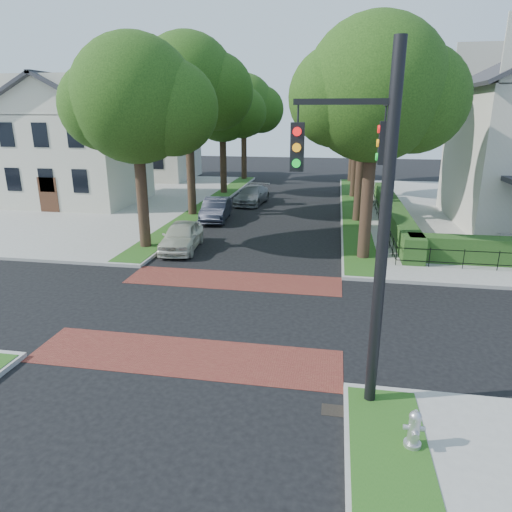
# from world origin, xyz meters

# --- Properties ---
(ground) EXTENTS (120.00, 120.00, 0.00)m
(ground) POSITION_xyz_m (0.00, 0.00, 0.00)
(ground) COLOR black
(ground) RESTS_ON ground
(sidewalk_nw) EXTENTS (30.00, 30.00, 0.15)m
(sidewalk_nw) POSITION_xyz_m (-19.50, 19.00, 0.07)
(sidewalk_nw) COLOR gray
(sidewalk_nw) RESTS_ON ground
(crosswalk_far) EXTENTS (9.00, 2.20, 0.01)m
(crosswalk_far) POSITION_xyz_m (0.00, 3.20, 0.01)
(crosswalk_far) COLOR maroon
(crosswalk_far) RESTS_ON ground
(crosswalk_near) EXTENTS (9.00, 2.20, 0.01)m
(crosswalk_near) POSITION_xyz_m (0.00, -3.20, 0.01)
(crosswalk_near) COLOR maroon
(crosswalk_near) RESTS_ON ground
(storm_drain) EXTENTS (0.65, 0.45, 0.01)m
(storm_drain) POSITION_xyz_m (4.30, -5.00, 0.01)
(storm_drain) COLOR black
(storm_drain) RESTS_ON ground
(grass_strip_ne) EXTENTS (1.60, 29.80, 0.02)m
(grass_strip_ne) POSITION_xyz_m (5.40, 19.10, 0.16)
(grass_strip_ne) COLOR #184814
(grass_strip_ne) RESTS_ON sidewalk_ne
(grass_strip_nw) EXTENTS (1.60, 29.80, 0.02)m
(grass_strip_nw) POSITION_xyz_m (-5.40, 19.10, 0.16)
(grass_strip_nw) COLOR #184814
(grass_strip_nw) RESTS_ON sidewalk_nw
(tree_right_near) EXTENTS (7.75, 6.67, 10.66)m
(tree_right_near) POSITION_xyz_m (5.60, 7.24, 7.63)
(tree_right_near) COLOR black
(tree_right_near) RESTS_ON sidewalk_ne
(tree_right_mid) EXTENTS (8.25, 7.09, 11.22)m
(tree_right_mid) POSITION_xyz_m (5.61, 15.25, 7.99)
(tree_right_mid) COLOR black
(tree_right_mid) RESTS_ON sidewalk_ne
(tree_right_far) EXTENTS (7.25, 6.23, 9.74)m
(tree_right_far) POSITION_xyz_m (5.60, 24.22, 6.91)
(tree_right_far) COLOR black
(tree_right_far) RESTS_ON sidewalk_ne
(tree_right_back) EXTENTS (7.50, 6.45, 10.20)m
(tree_right_back) POSITION_xyz_m (5.60, 33.23, 7.27)
(tree_right_back) COLOR black
(tree_right_back) RESTS_ON sidewalk_ne
(tree_left_near) EXTENTS (7.50, 6.45, 10.20)m
(tree_left_near) POSITION_xyz_m (-5.40, 7.23, 7.27)
(tree_left_near) COLOR black
(tree_left_near) RESTS_ON sidewalk_nw
(tree_left_mid) EXTENTS (8.00, 6.88, 11.48)m
(tree_left_mid) POSITION_xyz_m (-5.39, 15.24, 8.34)
(tree_left_mid) COLOR black
(tree_left_mid) RESTS_ON sidewalk_nw
(tree_left_far) EXTENTS (7.00, 6.02, 9.86)m
(tree_left_far) POSITION_xyz_m (-5.40, 24.22, 7.12)
(tree_left_far) COLOR black
(tree_left_far) RESTS_ON sidewalk_nw
(tree_left_back) EXTENTS (7.75, 6.66, 10.44)m
(tree_left_back) POSITION_xyz_m (-5.40, 33.24, 7.41)
(tree_left_back) COLOR black
(tree_left_back) RESTS_ON sidewalk_nw
(hedge_main_road) EXTENTS (1.00, 18.00, 1.20)m
(hedge_main_road) POSITION_xyz_m (7.70, 15.00, 0.75)
(hedge_main_road) COLOR #1E4116
(hedge_main_road) RESTS_ON sidewalk_ne
(fence_main_road) EXTENTS (0.06, 18.00, 0.90)m
(fence_main_road) POSITION_xyz_m (6.90, 15.00, 0.60)
(fence_main_road) COLOR black
(fence_main_road) RESTS_ON sidewalk_ne
(house_left_near) EXTENTS (10.00, 9.00, 10.14)m
(house_left_near) POSITION_xyz_m (-15.49, 17.99, 5.04)
(house_left_near) COLOR beige
(house_left_near) RESTS_ON sidewalk_nw
(house_left_far) EXTENTS (10.00, 9.00, 10.14)m
(house_left_far) POSITION_xyz_m (-15.49, 31.99, 5.04)
(house_left_far) COLOR beige
(house_left_far) RESTS_ON sidewalk_nw
(traffic_signal) EXTENTS (2.17, 2.00, 8.00)m
(traffic_signal) POSITION_xyz_m (4.89, -4.41, 4.71)
(traffic_signal) COLOR black
(traffic_signal) RESTS_ON sidewalk_se
(parked_car_front) EXTENTS (2.12, 4.40, 1.45)m
(parked_car_front) POSITION_xyz_m (-3.60, 7.18, 0.72)
(parked_car_front) COLOR beige
(parked_car_front) RESTS_ON ground
(parked_car_middle) EXTENTS (1.94, 4.52, 1.45)m
(parked_car_middle) POSITION_xyz_m (-3.60, 14.08, 0.72)
(parked_car_middle) COLOR black
(parked_car_middle) RESTS_ON ground
(parked_car_rear) EXTENTS (2.42, 4.92, 1.38)m
(parked_car_rear) POSITION_xyz_m (-2.30, 20.09, 0.69)
(parked_car_rear) COLOR slate
(parked_car_rear) RESTS_ON ground
(fire_hydrant) EXTENTS (0.44, 0.43, 0.87)m
(fire_hydrant) POSITION_xyz_m (5.87, -6.14, 0.56)
(fire_hydrant) COLOR #ACACAF
(fire_hydrant) RESTS_ON sidewalk_se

